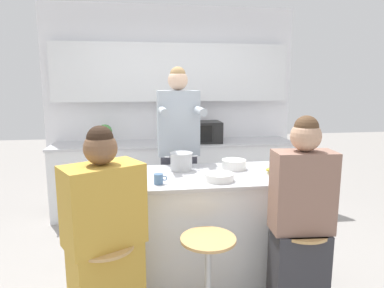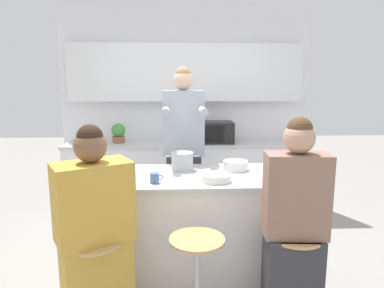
# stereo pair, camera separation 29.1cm
# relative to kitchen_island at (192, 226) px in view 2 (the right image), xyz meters

# --- Properties ---
(ground_plane) EXTENTS (16.00, 16.00, 0.00)m
(ground_plane) POSITION_rel_kitchen_island_xyz_m (0.00, 0.00, -0.47)
(ground_plane) COLOR gray
(wall_back) EXTENTS (3.36, 0.22, 2.70)m
(wall_back) POSITION_rel_kitchen_island_xyz_m (0.00, 1.91, 1.07)
(wall_back) COLOR white
(wall_back) RESTS_ON ground_plane
(back_counter) EXTENTS (3.12, 0.60, 0.93)m
(back_counter) POSITION_rel_kitchen_island_xyz_m (0.00, 1.62, -0.01)
(back_counter) COLOR silver
(back_counter) RESTS_ON ground_plane
(kitchen_island) EXTENTS (1.69, 0.79, 0.93)m
(kitchen_island) POSITION_rel_kitchen_island_xyz_m (0.00, 0.00, 0.00)
(kitchen_island) COLOR black
(kitchen_island) RESTS_ON ground_plane
(bar_stool_leftmost) EXTENTS (0.38, 0.38, 0.67)m
(bar_stool_leftmost) POSITION_rel_kitchen_island_xyz_m (-0.67, -0.67, -0.10)
(bar_stool_leftmost) COLOR tan
(bar_stool_leftmost) RESTS_ON ground_plane
(bar_stool_center) EXTENTS (0.38, 0.38, 0.67)m
(bar_stool_center) POSITION_rel_kitchen_island_xyz_m (0.00, -0.66, -0.10)
(bar_stool_center) COLOR tan
(bar_stool_center) RESTS_ON ground_plane
(bar_stool_rightmost) EXTENTS (0.38, 0.38, 0.67)m
(bar_stool_rightmost) POSITION_rel_kitchen_island_xyz_m (0.67, -0.64, -0.10)
(bar_stool_rightmost) COLOR tan
(bar_stool_rightmost) RESTS_ON ground_plane
(person_cooking) EXTENTS (0.41, 0.58, 1.85)m
(person_cooking) POSITION_rel_kitchen_island_xyz_m (-0.06, 0.59, 0.45)
(person_cooking) COLOR #383842
(person_cooking) RESTS_ON ground_plane
(person_wrapped_blanket) EXTENTS (0.56, 0.48, 1.44)m
(person_wrapped_blanket) POSITION_rel_kitchen_island_xyz_m (-0.67, -0.65, 0.21)
(person_wrapped_blanket) COLOR gold
(person_wrapped_blanket) RESTS_ON ground_plane
(person_seated_near) EXTENTS (0.43, 0.29, 1.48)m
(person_seated_near) POSITION_rel_kitchen_island_xyz_m (0.66, -0.65, 0.21)
(person_seated_near) COLOR #333338
(person_seated_near) RESTS_ON ground_plane
(cooking_pot) EXTENTS (0.29, 0.20, 0.16)m
(cooking_pot) POSITION_rel_kitchen_island_xyz_m (-0.08, 0.17, 0.54)
(cooking_pot) COLOR #B7BABC
(cooking_pot) RESTS_ON kitchen_island
(fruit_bowl) EXTENTS (0.23, 0.23, 0.06)m
(fruit_bowl) POSITION_rel_kitchen_island_xyz_m (0.18, -0.20, 0.49)
(fruit_bowl) COLOR white
(fruit_bowl) RESTS_ON kitchen_island
(mixing_bowl_steel) EXTENTS (0.22, 0.22, 0.08)m
(mixing_bowl_steel) POSITION_rel_kitchen_island_xyz_m (0.39, 0.14, 0.50)
(mixing_bowl_steel) COLOR white
(mixing_bowl_steel) RESTS_ON kitchen_island
(coffee_cup_near) EXTENTS (0.10, 0.07, 0.08)m
(coffee_cup_near) POSITION_rel_kitchen_island_xyz_m (-0.30, -0.23, 0.50)
(coffee_cup_near) COLOR #4C7099
(coffee_cup_near) RESTS_ON kitchen_island
(banana_bunch) EXTENTS (0.18, 0.13, 0.06)m
(banana_bunch) POSITION_rel_kitchen_island_xyz_m (0.69, -0.04, 0.48)
(banana_bunch) COLOR yellow
(banana_bunch) RESTS_ON kitchen_island
(microwave) EXTENTS (0.52, 0.37, 0.27)m
(microwave) POSITION_rel_kitchen_island_xyz_m (0.34, 1.59, 0.59)
(microwave) COLOR black
(microwave) RESTS_ON back_counter
(potted_plant) EXTENTS (0.18, 0.18, 0.25)m
(potted_plant) POSITION_rel_kitchen_island_xyz_m (-0.88, 1.62, 0.59)
(potted_plant) COLOR #93563D
(potted_plant) RESTS_ON back_counter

